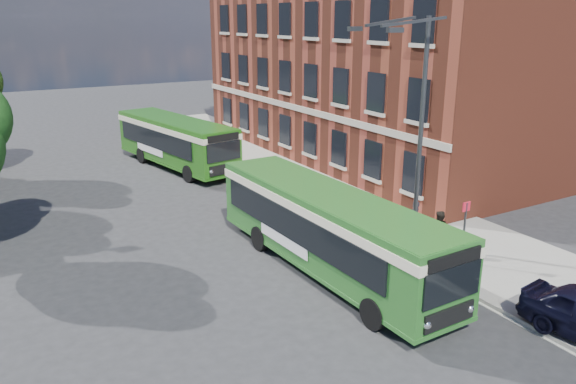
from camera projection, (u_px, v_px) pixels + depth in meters
ground at (277, 257)px, 21.91m from camera, size 120.00×120.00×0.00m
pavement at (316, 180)px, 31.84m from camera, size 6.00×48.00×0.15m
kerb_line at (269, 189)px, 30.40m from camera, size 0.12×48.00×0.01m
brick_office at (375, 48)px, 36.42m from camera, size 12.10×26.00×14.20m
street_lamp at (414, 132)px, 21.14m from camera, size 2.96×2.38×9.00m
bus_stop_sign at (464, 228)px, 20.67m from camera, size 0.35×0.08×2.52m
bus_front at (328, 224)px, 20.15m from camera, size 2.91×11.87×3.02m
bus_rear at (176, 138)px, 34.31m from camera, size 4.38×10.76×3.02m
pedestrian_a at (414, 220)px, 23.08m from camera, size 0.66×0.51×1.62m
pedestrian_b at (438, 232)px, 21.75m from camera, size 0.83×0.65×1.69m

